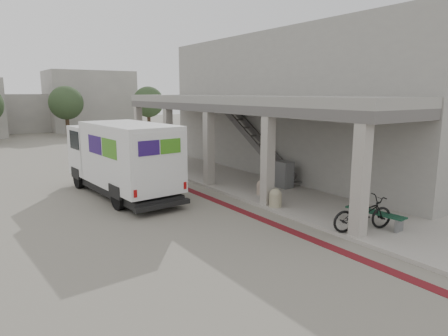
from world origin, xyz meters
TOP-DOWN VIEW (x-y plane):
  - ground at (0.00, 0.00)m, footprint 120.00×120.00m
  - bike_lane_stripe at (1.00, 2.00)m, footprint 0.35×40.00m
  - sidewalk at (4.00, 0.00)m, footprint 4.40×28.00m
  - transit_building at (6.83, 4.50)m, footprint 7.60×17.00m
  - distant_backdrop at (-2.84, 35.89)m, footprint 28.00×10.00m
  - tree_mid at (2.00, 30.00)m, footprint 3.20×3.20m
  - tree_right at (10.00, 29.00)m, footprint 3.20×3.20m
  - fedex_truck at (-1.71, 5.15)m, footprint 2.64×7.13m
  - bench at (3.28, -3.23)m, footprint 0.58×1.89m
  - bollard_near at (2.10, 0.04)m, footprint 0.44×0.44m
  - bollard_far at (2.82, 1.69)m, footprint 0.39×0.39m
  - utility_cabinet at (4.40, 2.07)m, footprint 0.51×0.68m
  - bicycle_black at (2.56, -3.31)m, footprint 2.09×1.23m

SIDE VIEW (x-z plane):
  - ground at x=0.00m, z-range 0.00..0.00m
  - bike_lane_stripe at x=1.00m, z-range 0.00..0.01m
  - sidewalk at x=4.00m, z-range 0.00..0.12m
  - bollard_far at x=2.82m, z-range 0.12..0.70m
  - bench at x=3.28m, z-range 0.21..0.65m
  - bollard_near at x=2.10m, z-range 0.12..0.79m
  - bicycle_black at x=2.56m, z-range 0.12..1.16m
  - utility_cabinet at x=4.40m, z-range 0.12..1.25m
  - fedex_truck at x=-1.71m, z-range 0.10..3.09m
  - distant_backdrop at x=-2.84m, z-range -0.55..5.95m
  - tree_mid at x=2.00m, z-range 0.78..5.58m
  - tree_right at x=10.00m, z-range 0.78..5.58m
  - transit_building at x=6.83m, z-range -0.10..6.90m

